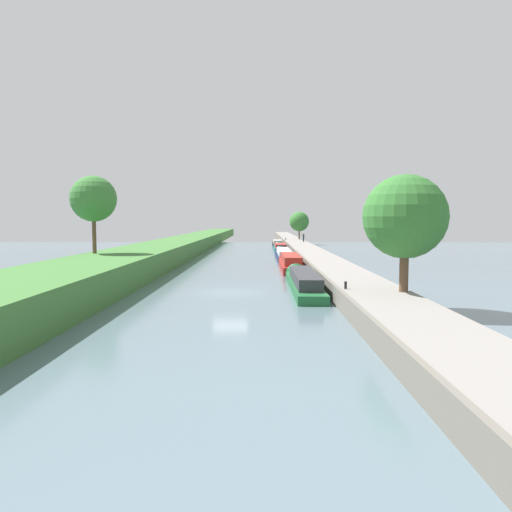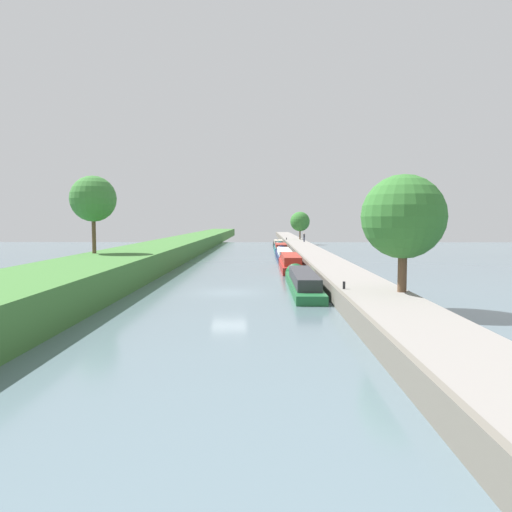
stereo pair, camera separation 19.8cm
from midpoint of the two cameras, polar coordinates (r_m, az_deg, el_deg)
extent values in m
plane|color=slate|center=(36.01, -2.94, -4.21)|extent=(160.00, 160.00, 0.00)
cube|color=#3D7033|center=(38.05, -19.05, -2.33)|extent=(7.12, 260.00, 2.18)
cube|color=gray|center=(36.47, 11.32, -3.29)|extent=(3.97, 260.00, 1.12)
cube|color=#6B665B|center=(36.14, 8.03, -3.28)|extent=(0.25, 260.00, 1.17)
cube|color=#1E6033|center=(37.52, 5.55, -3.41)|extent=(1.96, 14.51, 0.61)
cube|color=#333338|center=(36.71, 5.65, -2.46)|extent=(1.61, 10.16, 0.82)
cone|color=#1E6033|center=(45.28, 4.73, -2.10)|extent=(1.86, 1.18, 1.86)
cube|color=maroon|center=(52.43, 4.08, -1.16)|extent=(2.08, 12.39, 0.75)
cube|color=maroon|center=(51.74, 4.12, -0.33)|extent=(1.70, 8.67, 0.87)
cone|color=maroon|center=(59.21, 3.70, -0.54)|extent=(1.97, 1.25, 1.97)
cube|color=#141E42|center=(68.13, 3.31, 0.02)|extent=(1.99, 15.99, 0.59)
cube|color=silver|center=(67.29, 3.34, 0.50)|extent=(1.63, 11.20, 0.67)
cone|color=#141E42|center=(76.70, 3.03, 0.49)|extent=(1.89, 1.20, 1.89)
cube|color=#195B60|center=(83.71, 2.93, 0.80)|extent=(2.12, 11.04, 0.60)
cube|color=maroon|center=(83.12, 2.95, 1.21)|extent=(1.74, 7.73, 0.65)
cone|color=#195B60|center=(89.85, 2.79, 1.04)|extent=(2.01, 1.27, 2.01)
cube|color=black|center=(96.80, 2.64, 1.28)|extent=(1.93, 9.48, 0.66)
cube|color=#B2A893|center=(96.30, 2.65, 1.65)|extent=(1.58, 6.64, 0.64)
cone|color=black|center=(102.12, 2.55, 1.43)|extent=(1.84, 1.16, 1.84)
cylinder|color=brown|center=(29.66, 16.65, -1.10)|extent=(0.51, 0.51, 3.00)
sphere|color=#33702D|center=(29.54, 16.76, 4.36)|extent=(4.80, 4.80, 4.80)
cylinder|color=brown|center=(104.70, 5.13, 2.64)|extent=(0.30, 0.30, 2.62)
sphere|color=#33702D|center=(104.66, 5.13, 3.97)|extent=(4.10, 4.10, 4.10)
cylinder|color=brown|center=(47.59, -18.01, 2.59)|extent=(0.36, 0.36, 3.83)
sphere|color=#387533|center=(47.61, -18.09, 6.27)|extent=(4.17, 4.17, 4.17)
cylinder|color=#282D42|center=(93.33, 5.61, 1.89)|extent=(0.26, 0.26, 0.82)
cylinder|color=#333338|center=(93.31, 5.61, 2.33)|extent=(0.34, 0.34, 0.62)
sphere|color=tan|center=(93.30, 5.61, 2.59)|extent=(0.22, 0.22, 0.22)
cylinder|color=black|center=(30.26, 10.26, -3.32)|extent=(0.16, 0.16, 0.45)
cylinder|color=black|center=(102.25, 3.58, 2.00)|extent=(0.16, 0.16, 0.45)
camera|label=1|loc=(0.10, -89.90, 0.01)|focal=34.83mm
camera|label=2|loc=(0.10, 90.10, -0.01)|focal=34.83mm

